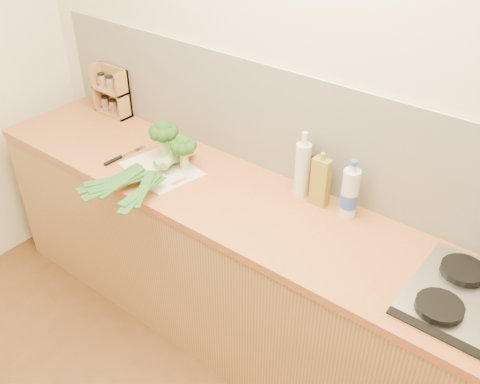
# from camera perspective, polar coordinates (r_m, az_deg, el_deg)

# --- Properties ---
(room_shell) EXTENTS (3.50, 3.50, 3.50)m
(room_shell) POSITION_cam_1_polar(r_m,az_deg,el_deg) (2.48, 6.33, 6.55)
(room_shell) COLOR beige
(room_shell) RESTS_ON ground
(counter) EXTENTS (3.20, 0.62, 0.90)m
(counter) POSITION_cam_1_polar(r_m,az_deg,el_deg) (2.70, 1.97, -9.39)
(counter) COLOR #AD8848
(counter) RESTS_ON ground
(chopping_board) EXTENTS (0.42, 0.34, 0.01)m
(chopping_board) POSITION_cam_1_polar(r_m,az_deg,el_deg) (2.70, -8.38, 2.40)
(chopping_board) COLOR beige
(chopping_board) RESTS_ON counter
(broccoli_left) EXTENTS (0.15, 0.15, 0.20)m
(broccoli_left) POSITION_cam_1_polar(r_m,az_deg,el_deg) (2.73, -8.15, 6.32)
(broccoli_left) COLOR #B4C573
(broccoli_left) RESTS_ON chopping_board
(broccoli_right) EXTENTS (0.13, 0.13, 0.18)m
(broccoli_right) POSITION_cam_1_polar(r_m,az_deg,el_deg) (2.62, -6.07, 4.85)
(broccoli_right) COLOR #B4C573
(broccoli_right) RESTS_ON chopping_board
(leek_front) EXTENTS (0.21, 0.63, 0.04)m
(leek_front) POSITION_cam_1_polar(r_m,az_deg,el_deg) (2.68, -9.44, 2.79)
(leek_front) COLOR white
(leek_front) RESTS_ON chopping_board
(leek_mid) EXTENTS (0.15, 0.63, 0.04)m
(leek_mid) POSITION_cam_1_polar(r_m,az_deg,el_deg) (2.62, -9.20, 2.52)
(leek_mid) COLOR white
(leek_mid) RESTS_ON chopping_board
(leek_back) EXTENTS (0.26, 0.62, 0.04)m
(leek_back) POSITION_cam_1_polar(r_m,az_deg,el_deg) (2.58, -8.27, 2.55)
(leek_back) COLOR white
(leek_back) RESTS_ON chopping_board
(chefs_knife) EXTENTS (0.04, 0.27, 0.02)m
(chefs_knife) POSITION_cam_1_polar(r_m,az_deg,el_deg) (2.83, -12.88, 3.52)
(chefs_knife) COLOR silver
(chefs_knife) RESTS_ON counter
(spice_rack) EXTENTS (0.24, 0.10, 0.29)m
(spice_rack) POSITION_cam_1_polar(r_m,az_deg,el_deg) (3.28, -13.37, 10.18)
(spice_rack) COLOR #9F6E44
(spice_rack) RESTS_ON counter
(oil_tin) EXTENTS (0.08, 0.05, 0.26)m
(oil_tin) POSITION_cam_1_polar(r_m,az_deg,el_deg) (2.40, 8.58, 1.13)
(oil_tin) COLOR olive
(oil_tin) RESTS_ON counter
(glass_bottle) EXTENTS (0.07, 0.07, 0.32)m
(glass_bottle) POSITION_cam_1_polar(r_m,az_deg,el_deg) (2.44, 6.67, 2.46)
(glass_bottle) COLOR silver
(glass_bottle) RESTS_ON counter
(amber_bottle) EXTENTS (0.06, 0.06, 0.25)m
(amber_bottle) POSITION_cam_1_polar(r_m,az_deg,el_deg) (2.49, 6.95, 2.26)
(amber_bottle) COLOR brown
(amber_bottle) RESTS_ON counter
(water_bottle) EXTENTS (0.08, 0.08, 0.26)m
(water_bottle) POSITION_cam_1_polar(r_m,az_deg,el_deg) (2.35, 11.59, -0.25)
(water_bottle) COLOR silver
(water_bottle) RESTS_ON counter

